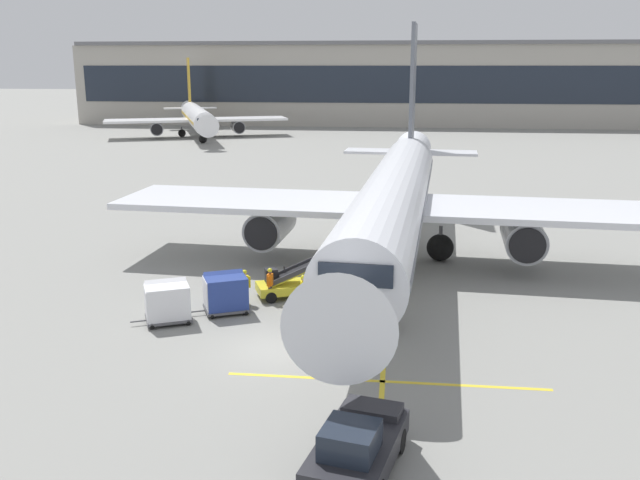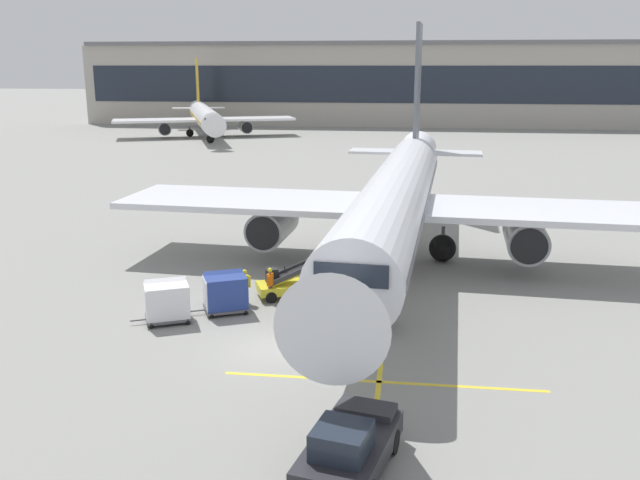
# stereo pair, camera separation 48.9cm
# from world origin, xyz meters

# --- Properties ---
(ground_plane) EXTENTS (600.00, 600.00, 0.00)m
(ground_plane) POSITION_xyz_m (0.00, 0.00, 0.00)
(ground_plane) COLOR gray
(parked_airplane) EXTENTS (33.18, 42.66, 14.60)m
(parked_airplane) POSITION_xyz_m (4.73, 13.40, 3.86)
(parked_airplane) COLOR silver
(parked_airplane) RESTS_ON ground
(belt_loader) EXTENTS (5.49, 3.21, 2.71)m
(belt_loader) POSITION_xyz_m (-0.09, 6.75, 0.82)
(belt_loader) COLOR gold
(belt_loader) RESTS_ON ground
(baggage_cart_lead) EXTENTS (2.80, 2.29, 1.91)m
(baggage_cart_lead) POSITION_xyz_m (-3.07, 4.01, 1.00)
(baggage_cart_lead) COLOR #515156
(baggage_cart_lead) RESTS_ON ground
(baggage_cart_second) EXTENTS (2.80, 2.29, 1.91)m
(baggage_cart_second) POSITION_xyz_m (-5.38, 2.46, 1.00)
(baggage_cart_second) COLOR #515156
(baggage_cart_second) RESTS_ON ground
(pushback_tug) EXTENTS (3.01, 4.75, 1.83)m
(pushback_tug) POSITION_xyz_m (3.92, -8.45, 0.83)
(pushback_tug) COLOR #232328
(pushback_tug) RESTS_ON ground
(ground_crew_by_loader) EXTENTS (0.26, 0.57, 1.74)m
(ground_crew_by_loader) POSITION_xyz_m (0.55, 4.74, 1.00)
(ground_crew_by_loader) COLOR black
(ground_crew_by_loader) RESTS_ON ground
(ground_crew_by_carts) EXTENTS (0.54, 0.35, 1.74)m
(ground_crew_by_carts) POSITION_xyz_m (-2.41, 5.24, 1.00)
(ground_crew_by_carts) COLOR #333847
(ground_crew_by_carts) RESTS_ON ground
(ground_crew_marshaller) EXTENTS (0.28, 0.57, 1.74)m
(ground_crew_marshaller) POSITION_xyz_m (-1.24, 5.67, 1.00)
(ground_crew_marshaller) COLOR #333847
(ground_crew_marshaller) RESTS_ON ground
(safety_cone_engine_keepout) EXTENTS (0.57, 0.57, 0.65)m
(safety_cone_engine_keepout) POSITION_xyz_m (-0.76, 8.38, 0.31)
(safety_cone_engine_keepout) COLOR black
(safety_cone_engine_keepout) RESTS_ON ground
(apron_guidance_line_lead_in) EXTENTS (0.20, 110.00, 0.01)m
(apron_guidance_line_lead_in) POSITION_xyz_m (4.52, 12.63, 0.00)
(apron_guidance_line_lead_in) COLOR yellow
(apron_guidance_line_lead_in) RESTS_ON ground
(apron_guidance_line_stop_bar) EXTENTS (12.00, 0.20, 0.01)m
(apron_guidance_line_stop_bar) POSITION_xyz_m (4.67, -2.52, 0.00)
(apron_guidance_line_stop_bar) COLOR yellow
(apron_guidance_line_stop_bar) RESTS_ON ground
(terminal_building) EXTENTS (129.63, 20.02, 15.76)m
(terminal_building) POSITION_xyz_m (6.68, 114.01, 7.82)
(terminal_building) COLOR #A8A399
(terminal_building) RESTS_ON ground
(distant_airplane) EXTENTS (29.18, 36.31, 12.70)m
(distant_airplane) POSITION_xyz_m (-27.69, 83.11, 3.21)
(distant_airplane) COLOR white
(distant_airplane) RESTS_ON ground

